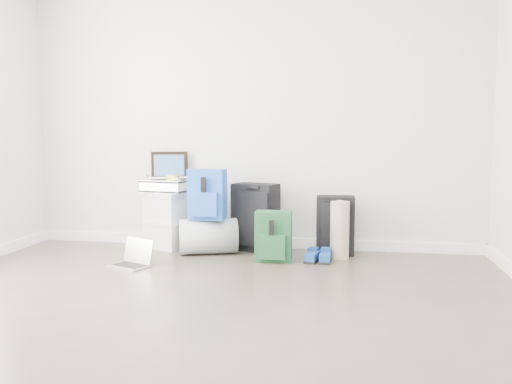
% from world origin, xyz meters
% --- Properties ---
extents(ground, '(5.00, 5.00, 0.00)m').
position_xyz_m(ground, '(0.00, 0.00, 0.00)').
color(ground, '#3D362C').
rests_on(ground, ground).
extents(room_envelope, '(4.52, 5.02, 2.71)m').
position_xyz_m(room_envelope, '(0.00, 0.02, 1.72)').
color(room_envelope, silver).
rests_on(room_envelope, ground).
extents(boxes_stack, '(0.48, 0.44, 0.56)m').
position_xyz_m(boxes_stack, '(-0.82, 2.30, 0.28)').
color(boxes_stack, silver).
rests_on(boxes_stack, ground).
extents(briefcase, '(0.47, 0.38, 0.12)m').
position_xyz_m(briefcase, '(-0.82, 2.30, 0.62)').
color(briefcase, '#B2B2B7').
rests_on(briefcase, boxes_stack).
extents(painting, '(0.36, 0.09, 0.27)m').
position_xyz_m(painting, '(-0.82, 2.40, 0.82)').
color(painting, black).
rests_on(painting, briefcase).
extents(drone, '(0.47, 0.47, 0.05)m').
position_xyz_m(drone, '(-0.74, 2.28, 0.71)').
color(drone, gold).
rests_on(drone, briefcase).
extents(duffel_bag, '(0.62, 0.49, 0.33)m').
position_xyz_m(duffel_bag, '(-0.35, 2.11, 0.17)').
color(duffel_bag, gray).
rests_on(duffel_bag, ground).
extents(blue_backpack, '(0.34, 0.25, 0.47)m').
position_xyz_m(blue_backpack, '(-0.35, 2.08, 0.56)').
color(blue_backpack, '#1B44B4').
rests_on(blue_backpack, duffel_bag).
extents(large_suitcase, '(0.48, 0.39, 0.65)m').
position_xyz_m(large_suitcase, '(0.06, 2.33, 0.33)').
color(large_suitcase, black).
rests_on(large_suitcase, ground).
extents(green_backpack, '(0.33, 0.25, 0.45)m').
position_xyz_m(green_backpack, '(0.30, 1.91, 0.22)').
color(green_backpack, '#153C1F').
rests_on(green_backpack, ground).
extents(carry_on, '(0.36, 0.24, 0.55)m').
position_xyz_m(carry_on, '(0.84, 2.28, 0.28)').
color(carry_on, black).
rests_on(carry_on, ground).
extents(shoes, '(0.24, 0.27, 0.08)m').
position_xyz_m(shoes, '(0.70, 1.96, 0.04)').
color(shoes, black).
rests_on(shoes, ground).
extents(rolled_rug, '(0.17, 0.17, 0.52)m').
position_xyz_m(rolled_rug, '(0.88, 2.12, 0.26)').
color(rolled_rug, tan).
rests_on(rolled_rug, ground).
extents(laptop, '(0.39, 0.34, 0.23)m').
position_xyz_m(laptop, '(-0.86, 1.53, 0.06)').
color(laptop, '#B8B8BD').
rests_on(laptop, ground).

